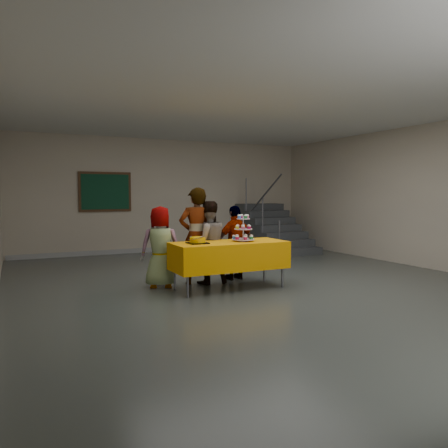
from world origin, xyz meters
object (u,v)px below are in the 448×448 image
object	(u,v)px
cupcake_stand	(243,231)
staircase	(269,232)
bake_table	(229,255)
schoolchild_c	(208,243)
schoolchild_a	(160,247)
schoolchild_b	(196,236)
schoolchild_d	(236,243)
noticeboard	(105,192)
bear_cake	(198,240)

from	to	relation	value
cupcake_stand	staircase	world-z (taller)	staircase
bake_table	schoolchild_c	xyz separation A→B (m)	(-0.15, 0.52, 0.16)
schoolchild_a	schoolchild_b	size ratio (longest dim) A/B	0.81
bake_table	staircase	xyz separation A→B (m)	(3.28, 4.08, -0.07)
cupcake_stand	schoolchild_c	world-z (taller)	schoolchild_c
schoolchild_d	schoolchild_b	bearing A→B (deg)	-1.63
schoolchild_b	noticeboard	xyz separation A→B (m)	(-0.72, 4.32, 0.77)
bear_cake	schoolchild_d	size ratio (longest dim) A/B	0.27
cupcake_stand	schoolchild_b	distance (m)	0.84
bake_table	bear_cake	world-z (taller)	bear_cake
schoolchild_b	schoolchild_d	bearing A→B (deg)	-165.66
cupcake_stand	noticeboard	world-z (taller)	noticeboard
bake_table	schoolchild_d	size ratio (longest dim) A/B	1.40
cupcake_stand	schoolchild_c	bearing A→B (deg)	128.80
bake_table	schoolchild_a	xyz separation A→B (m)	(-0.98, 0.60, 0.12)
schoolchild_d	cupcake_stand	bearing A→B (deg)	67.99
cupcake_stand	schoolchild_d	bearing A→B (deg)	73.42
bear_cake	schoolchild_a	xyz separation A→B (m)	(-0.42, 0.59, -0.15)
bake_table	schoolchild_d	bearing A→B (deg)	55.08
bake_table	schoolchild_c	bearing A→B (deg)	105.88
bake_table	bear_cake	xyz separation A→B (m)	(-0.55, 0.02, 0.27)
schoolchild_b	staircase	distance (m)	5.04
schoolchild_a	noticeboard	world-z (taller)	noticeboard
bake_table	staircase	world-z (taller)	staircase
schoolchild_a	noticeboard	size ratio (longest dim) A/B	1.04
schoolchild_b	staircase	world-z (taller)	staircase
schoolchild_d	staircase	bearing A→B (deg)	-134.97
schoolchild_a	schoolchild_b	world-z (taller)	schoolchild_b
bear_cake	schoolchild_d	distance (m)	1.19
cupcake_stand	bear_cake	bearing A→B (deg)	179.68
cupcake_stand	schoolchild_a	world-z (taller)	schoolchild_a
schoolchild_b	schoolchild_d	xyz separation A→B (m)	(0.79, 0.05, -0.16)
bear_cake	schoolchild_a	distance (m)	0.74
staircase	schoolchild_a	bearing A→B (deg)	-140.79
staircase	schoolchild_c	bearing A→B (deg)	-133.99
cupcake_stand	schoolchild_d	xyz separation A→B (m)	(0.19, 0.63, -0.27)
schoolchild_c	noticeboard	distance (m)	4.57
noticeboard	schoolchild_c	bearing A→B (deg)	-78.31
schoolchild_c	cupcake_stand	bearing A→B (deg)	132.47
staircase	noticeboard	bearing A→B (deg)	169.10
bear_cake	schoolchild_b	xyz separation A→B (m)	(0.22, 0.58, 0.00)
bake_table	cupcake_stand	world-z (taller)	cupcake_stand
noticeboard	bake_table	bearing A→B (deg)	-77.86
bear_cake	schoolchild_b	bearing A→B (deg)	69.49
schoolchild_b	schoolchild_c	size ratio (longest dim) A/B	1.16
staircase	schoolchild_d	bearing A→B (deg)	-129.53
schoolchild_d	bake_table	bearing A→B (deg)	49.64
bear_cake	schoolchild_b	world-z (taller)	schoolchild_b
bear_cake	noticeboard	world-z (taller)	noticeboard
cupcake_stand	schoolchild_c	xyz separation A→B (m)	(-0.41, 0.51, -0.23)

